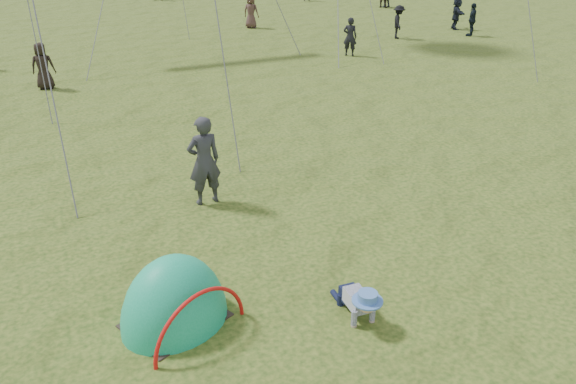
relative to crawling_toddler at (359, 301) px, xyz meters
name	(u,v)px	position (x,y,z in m)	size (l,w,h in m)	color
ground	(368,323)	(0.06, -0.18, -0.32)	(140.00, 140.00, 0.00)	#1A350F
crawling_toddler	(359,301)	(0.00, 0.00, 0.00)	(0.58, 0.82, 0.63)	black
popup_tent	(176,321)	(-2.51, 1.09, -0.32)	(1.67, 1.38, 2.16)	#0D9662
standing_adult	(204,161)	(-0.90, 4.62, 0.63)	(0.69, 0.45, 1.90)	#2C2C31
crowd_person_0	(350,37)	(8.97, 15.44, 0.49)	(0.59, 0.39, 1.61)	black
crowd_person_3	(398,22)	(13.09, 17.74, 0.48)	(1.03, 0.59, 1.59)	black
crowd_person_4	(251,12)	(7.63, 23.56, 0.54)	(0.83, 0.54, 1.71)	#442D2A
crowd_person_10	(43,66)	(-3.33, 15.43, 0.48)	(0.78, 0.51, 1.60)	black
crowd_person_11	(457,13)	(17.38, 18.56, 0.51)	(1.53, 0.49, 1.65)	black
crowd_person_14	(472,20)	(16.85, 16.74, 0.48)	(0.94, 0.39, 1.60)	black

